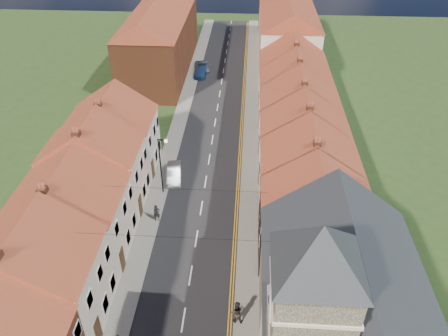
# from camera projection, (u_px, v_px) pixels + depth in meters

# --- Properties ---
(road) EXTENTS (7.00, 90.00, 0.02)m
(road) POSITION_uv_depth(u_px,v_px,m) (212.00, 140.00, 50.02)
(road) COLOR black
(road) RESTS_ON ground
(pavement_left) EXTENTS (1.80, 90.00, 0.12)m
(pavement_left) POSITION_uv_depth(u_px,v_px,m) (174.00, 138.00, 50.21)
(pavement_left) COLOR gray
(pavement_left) RESTS_ON ground
(pavement_right) EXTENTS (1.80, 90.00, 0.12)m
(pavement_right) POSITION_uv_depth(u_px,v_px,m) (251.00, 141.00, 49.76)
(pavement_right) COLOR gray
(pavement_right) RESTS_ON ground
(church) EXTENTS (11.25, 14.25, 15.20)m
(church) POSITION_uv_depth(u_px,v_px,m) (337.00, 306.00, 24.44)
(church) COLOR #352B25
(church) RESTS_ON ground
(cottage_r_tudor) EXTENTS (8.30, 5.20, 9.00)m
(cottage_r_tudor) POSITION_uv_depth(u_px,v_px,m) (314.00, 214.00, 32.89)
(cottage_r_tudor) COLOR beige
(cottage_r_tudor) RESTS_ON ground
(cottage_r_white_near) EXTENTS (8.30, 6.00, 9.00)m
(cottage_r_white_near) POSITION_uv_depth(u_px,v_px,m) (308.00, 172.00, 37.27)
(cottage_r_white_near) COLOR brown
(cottage_r_white_near) RESTS_ON ground
(cottage_r_cream_mid) EXTENTS (8.30, 5.20, 9.00)m
(cottage_r_cream_mid) POSITION_uv_depth(u_px,v_px,m) (303.00, 139.00, 41.66)
(cottage_r_cream_mid) COLOR white
(cottage_r_cream_mid) RESTS_ON ground
(cottage_r_pink) EXTENTS (8.30, 6.00, 9.00)m
(cottage_r_pink) POSITION_uv_depth(u_px,v_px,m) (298.00, 112.00, 46.05)
(cottage_r_pink) COLOR beige
(cottage_r_pink) RESTS_ON ground
(cottage_r_white_far) EXTENTS (8.30, 5.20, 9.00)m
(cottage_r_white_far) POSITION_uv_depth(u_px,v_px,m) (295.00, 90.00, 50.44)
(cottage_r_white_far) COLOR white
(cottage_r_white_far) RESTS_ON ground
(cottage_r_cream_far) EXTENTS (8.30, 6.00, 9.00)m
(cottage_r_cream_far) POSITION_uv_depth(u_px,v_px,m) (292.00, 71.00, 54.84)
(cottage_r_cream_far) COLOR white
(cottage_r_cream_far) RESTS_ON ground
(cottage_l_cream) EXTENTS (8.30, 6.30, 9.10)m
(cottage_l_cream) POSITION_uv_depth(u_px,v_px,m) (35.00, 275.00, 27.99)
(cottage_l_cream) COLOR beige
(cottage_l_cream) RESTS_ON ground
(cottage_l_white) EXTENTS (8.30, 6.90, 8.80)m
(cottage_l_white) POSITION_uv_depth(u_px,v_px,m) (70.00, 211.00, 33.28)
(cottage_l_white) COLOR beige
(cottage_l_white) RESTS_ON ground
(cottage_l_brick_mid) EXTENTS (8.30, 5.70, 9.10)m
(cottage_l_brick_mid) POSITION_uv_depth(u_px,v_px,m) (94.00, 164.00, 38.15)
(cottage_l_brick_mid) COLOR beige
(cottage_l_brick_mid) RESTS_ON ground
(cottage_l_pink) EXTENTS (8.30, 6.30, 8.80)m
(cottage_l_pink) POSITION_uv_depth(u_px,v_px,m) (112.00, 132.00, 42.96)
(cottage_l_pink) COLOR white
(cottage_l_pink) RESTS_ON ground
(block_right_far) EXTENTS (8.30, 24.20, 10.50)m
(block_right_far) POSITION_uv_depth(u_px,v_px,m) (286.00, 27.00, 66.81)
(block_right_far) COLOR beige
(block_right_far) RESTS_ON ground
(block_left_far) EXTENTS (8.30, 24.20, 10.50)m
(block_left_far) POSITION_uv_depth(u_px,v_px,m) (160.00, 35.00, 63.69)
(block_left_far) COLOR brown
(block_left_far) RESTS_ON ground
(lamppost) EXTENTS (0.88, 0.15, 6.00)m
(lamppost) POSITION_uv_depth(u_px,v_px,m) (161.00, 163.00, 40.03)
(lamppost) COLOR black
(lamppost) RESTS_ON pavement_left
(car_mid) EXTENTS (1.87, 4.04, 1.28)m
(car_mid) POSITION_uv_depth(u_px,v_px,m) (174.00, 173.00, 43.62)
(car_mid) COLOR #B6B7BF
(car_mid) RESTS_ON ground
(car_far) EXTENTS (1.82, 4.25, 1.22)m
(car_far) POSITION_uv_depth(u_px,v_px,m) (201.00, 72.00, 64.46)
(car_far) COLOR navy
(car_far) RESTS_ON ground
(car_distant) EXTENTS (2.69, 4.37, 1.13)m
(car_distant) POSITION_uv_depth(u_px,v_px,m) (202.00, 67.00, 66.12)
(car_distant) COLOR #909497
(car_distant) RESTS_ON ground
(pedestrian_right) EXTENTS (0.96, 0.77, 1.91)m
(pedestrian_right) POSITION_uv_depth(u_px,v_px,m) (236.00, 312.00, 29.77)
(pedestrian_right) COLOR #2B2622
(pedestrian_right) RESTS_ON pavement_right
(pedestrian_left_b) EXTENTS (0.68, 0.52, 1.64)m
(pedestrian_left_b) POSITION_uv_depth(u_px,v_px,m) (157.00, 213.00, 38.28)
(pedestrian_left_b) COLOR black
(pedestrian_left_b) RESTS_ON pavement_left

